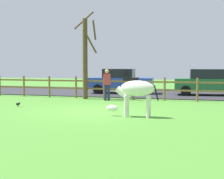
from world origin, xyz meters
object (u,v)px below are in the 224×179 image
Objects in this scene: crow_on_grass at (18,104)px; bare_tree at (86,56)px; parked_car_blue at (121,81)px; parked_car_green at (208,82)px; visitor_near_fence at (107,83)px; zebra at (135,91)px.

bare_tree is at bearing 68.80° from crow_on_grass.
bare_tree is 22.50× the size of crow_on_grass.
parked_car_green is (5.38, 0.15, 0.00)m from parked_car_blue.
parked_car_green reaches higher than crow_on_grass.
zebra is at bearing -62.34° from visitor_near_fence.
crow_on_grass is at bearing 166.21° from zebra.
parked_car_blue is 2.53× the size of visitor_near_fence.
parked_car_green is at bearing 1.64° from parked_car_blue.
parked_car_blue is (2.61, 7.80, 0.72)m from crow_on_grass.
zebra is at bearing -104.04° from parked_car_green.
bare_tree is at bearing 161.27° from visitor_near_fence.
parked_car_green is at bearing 44.88° from crow_on_grass.
parked_car_blue is (1.00, 3.63, -1.50)m from bare_tree.
visitor_near_fence reaches higher than parked_car_green.
parked_car_blue is at bearing 108.30° from zebra.
parked_car_blue is 4.11m from visitor_near_fence.
crow_on_grass is at bearing -135.12° from parked_car_green.
parked_car_blue is (-3.04, 9.19, -0.08)m from zebra.
crow_on_grass is (-5.66, 1.39, -0.80)m from zebra.
visitor_near_fence is at bearing -84.84° from parked_car_blue.
parked_car_green is (7.99, 7.96, 0.72)m from crow_on_grass.
zebra is 1.18× the size of visitor_near_fence.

